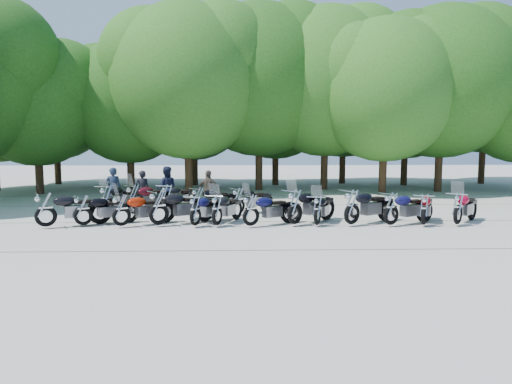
{
  "coord_description": "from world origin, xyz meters",
  "views": [
    {
      "loc": [
        -0.51,
        -15.01,
        2.86
      ],
      "look_at": [
        0.0,
        1.5,
        1.1
      ],
      "focal_mm": 32.0,
      "sensor_mm": 36.0,
      "label": 1
    }
  ],
  "objects_px": {
    "motorcycle_5": "(217,209)",
    "motorcycle_17": "(239,200)",
    "rider_3": "(142,190)",
    "motorcycle_12": "(458,207)",
    "motorcycle_4": "(195,210)",
    "motorcycle_16": "(199,200)",
    "motorcycle_13": "(107,199)",
    "motorcycle_7": "(295,206)",
    "motorcycle_14": "(134,198)",
    "motorcycle_2": "(121,209)",
    "motorcycle_8": "(317,209)",
    "motorcycle_10": "(391,207)",
    "motorcycle_6": "(251,209)",
    "rider_1": "(166,188)",
    "rider_2": "(209,191)",
    "motorcycle_11": "(424,208)",
    "motorcycle_15": "(167,198)",
    "motorcycle_0": "(46,208)",
    "motorcycle_1": "(83,209)",
    "motorcycle_9": "(352,206)",
    "motorcycle_3": "(159,206)",
    "rider_0": "(113,189)"
  },
  "relations": [
    {
      "from": "motorcycle_11",
      "to": "motorcycle_15",
      "type": "bearing_deg",
      "value": 10.77
    },
    {
      "from": "motorcycle_12",
      "to": "motorcycle_16",
      "type": "height_order",
      "value": "motorcycle_12"
    },
    {
      "from": "motorcycle_12",
      "to": "motorcycle_16",
      "type": "bearing_deg",
      "value": 26.09
    },
    {
      "from": "motorcycle_5",
      "to": "motorcycle_17",
      "type": "bearing_deg",
      "value": -81.91
    },
    {
      "from": "motorcycle_2",
      "to": "motorcycle_4",
      "type": "distance_m",
      "value": 2.51
    },
    {
      "from": "motorcycle_6",
      "to": "motorcycle_17",
      "type": "bearing_deg",
      "value": -22.79
    },
    {
      "from": "motorcycle_1",
      "to": "motorcycle_14",
      "type": "height_order",
      "value": "motorcycle_14"
    },
    {
      "from": "motorcycle_11",
      "to": "motorcycle_15",
      "type": "xyz_separation_m",
      "value": [
        -9.24,
        2.75,
        0.06
      ]
    },
    {
      "from": "motorcycle_17",
      "to": "motorcycle_7",
      "type": "bearing_deg",
      "value": 175.33
    },
    {
      "from": "motorcycle_3",
      "to": "rider_1",
      "type": "height_order",
      "value": "rider_1"
    },
    {
      "from": "motorcycle_3",
      "to": "motorcycle_15",
      "type": "relative_size",
      "value": 1.02
    },
    {
      "from": "motorcycle_8",
      "to": "rider_0",
      "type": "bearing_deg",
      "value": -2.41
    },
    {
      "from": "motorcycle_10",
      "to": "rider_3",
      "type": "bearing_deg",
      "value": 36.0
    },
    {
      "from": "rider_3",
      "to": "motorcycle_12",
      "type": "bearing_deg",
      "value": 142.34
    },
    {
      "from": "motorcycle_15",
      "to": "motorcycle_9",
      "type": "bearing_deg",
      "value": -176.94
    },
    {
      "from": "motorcycle_0",
      "to": "motorcycle_6",
      "type": "height_order",
      "value": "motorcycle_0"
    },
    {
      "from": "rider_0",
      "to": "rider_1",
      "type": "distance_m",
      "value": 2.24
    },
    {
      "from": "motorcycle_3",
      "to": "rider_1",
      "type": "relative_size",
      "value": 1.34
    },
    {
      "from": "motorcycle_13",
      "to": "motorcycle_9",
      "type": "bearing_deg",
      "value": -169.18
    },
    {
      "from": "motorcycle_2",
      "to": "motorcycle_11",
      "type": "height_order",
      "value": "motorcycle_2"
    },
    {
      "from": "motorcycle_1",
      "to": "motorcycle_5",
      "type": "bearing_deg",
      "value": -121.98
    },
    {
      "from": "motorcycle_13",
      "to": "motorcycle_4",
      "type": "bearing_deg",
      "value": 171.87
    },
    {
      "from": "rider_0",
      "to": "rider_3",
      "type": "relative_size",
      "value": 1.09
    },
    {
      "from": "motorcycle_7",
      "to": "motorcycle_14",
      "type": "distance_m",
      "value": 6.63
    },
    {
      "from": "motorcycle_5",
      "to": "rider_1",
      "type": "distance_m",
      "value": 4.82
    },
    {
      "from": "motorcycle_2",
      "to": "motorcycle_16",
      "type": "distance_m",
      "value": 3.55
    },
    {
      "from": "motorcycle_11",
      "to": "rider_1",
      "type": "xyz_separation_m",
      "value": [
        -9.53,
        4.32,
        0.3
      ]
    },
    {
      "from": "motorcycle_17",
      "to": "rider_3",
      "type": "relative_size",
      "value": 1.31
    },
    {
      "from": "motorcycle_6",
      "to": "motorcycle_3",
      "type": "bearing_deg",
      "value": 52.88
    },
    {
      "from": "motorcycle_17",
      "to": "rider_0",
      "type": "distance_m",
      "value": 5.57
    },
    {
      "from": "motorcycle_7",
      "to": "motorcycle_16",
      "type": "relative_size",
      "value": 1.14
    },
    {
      "from": "motorcycle_7",
      "to": "motorcycle_11",
      "type": "relative_size",
      "value": 1.13
    },
    {
      "from": "motorcycle_10",
      "to": "motorcycle_14",
      "type": "relative_size",
      "value": 0.95
    },
    {
      "from": "motorcycle_1",
      "to": "motorcycle_3",
      "type": "bearing_deg",
      "value": -120.78
    },
    {
      "from": "motorcycle_13",
      "to": "motorcycle_12",
      "type": "bearing_deg",
      "value": -165.08
    },
    {
      "from": "motorcycle_4",
      "to": "motorcycle_16",
      "type": "relative_size",
      "value": 0.97
    },
    {
      "from": "motorcycle_7",
      "to": "motorcycle_14",
      "type": "relative_size",
      "value": 1.02
    },
    {
      "from": "rider_3",
      "to": "motorcycle_0",
      "type": "bearing_deg",
      "value": 45.66
    },
    {
      "from": "motorcycle_5",
      "to": "motorcycle_9",
      "type": "distance_m",
      "value": 4.66
    },
    {
      "from": "motorcycle_14",
      "to": "motorcycle_0",
      "type": "bearing_deg",
      "value": 90.1
    },
    {
      "from": "motorcycle_14",
      "to": "rider_2",
      "type": "height_order",
      "value": "rider_2"
    },
    {
      "from": "motorcycle_16",
      "to": "rider_1",
      "type": "height_order",
      "value": "rider_1"
    },
    {
      "from": "motorcycle_6",
      "to": "rider_1",
      "type": "xyz_separation_m",
      "value": [
        -3.57,
        4.32,
        0.3
      ]
    },
    {
      "from": "motorcycle_2",
      "to": "motorcycle_14",
      "type": "relative_size",
      "value": 0.91
    },
    {
      "from": "motorcycle_3",
      "to": "motorcycle_8",
      "type": "relative_size",
      "value": 1.17
    },
    {
      "from": "motorcycle_3",
      "to": "motorcycle_10",
      "type": "relative_size",
      "value": 1.06
    },
    {
      "from": "motorcycle_10",
      "to": "rider_2",
      "type": "bearing_deg",
      "value": 31.04
    },
    {
      "from": "motorcycle_11",
      "to": "motorcycle_16",
      "type": "distance_m",
      "value": 8.46
    },
    {
      "from": "motorcycle_2",
      "to": "motorcycle_8",
      "type": "distance_m",
      "value": 6.7
    },
    {
      "from": "motorcycle_4",
      "to": "motorcycle_10",
      "type": "xyz_separation_m",
      "value": [
        6.73,
        -0.1,
        0.05
      ]
    }
  ]
}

